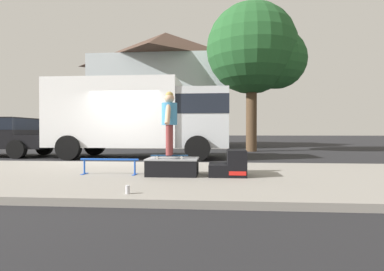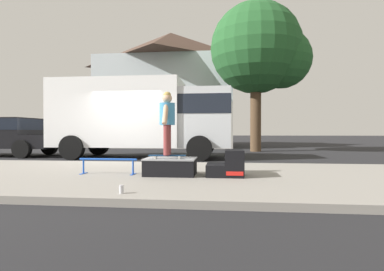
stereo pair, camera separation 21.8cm
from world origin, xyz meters
name	(u,v)px [view 2 (the right image)]	position (x,y,z in m)	size (l,w,h in m)	color
ground_plane	(117,163)	(0.00, 0.00, 0.00)	(140.00, 140.00, 0.00)	black
sidewalk_slab	(69,175)	(0.00, -3.00, 0.06)	(50.00, 5.00, 0.12)	gray
skate_box	(171,166)	(2.37, -3.19, 0.31)	(1.07, 0.75, 0.36)	black
kicker_ramp	(228,165)	(3.58, -3.19, 0.34)	(0.76, 0.70, 0.54)	black
grind_rail	(108,163)	(0.99, -3.20, 0.37)	(1.27, 0.28, 0.34)	blue
skateboard	(167,156)	(2.30, -3.23, 0.54)	(0.80, 0.30, 0.07)	navy
skater_kid	(167,118)	(2.30, -3.23, 1.33)	(0.32, 0.68, 1.33)	brown
soda_can	(121,189)	(1.98, -5.15, 0.18)	(0.07, 0.07, 0.13)	silver
box_truck	(143,115)	(0.30, 2.20, 1.70)	(6.91, 2.63, 3.05)	white
street_tree_main	(261,51)	(5.39, 6.54, 5.23)	(5.18, 4.71, 7.74)	brown
house_behind	(171,89)	(-0.51, 12.67, 4.24)	(9.54, 8.23, 8.40)	silver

